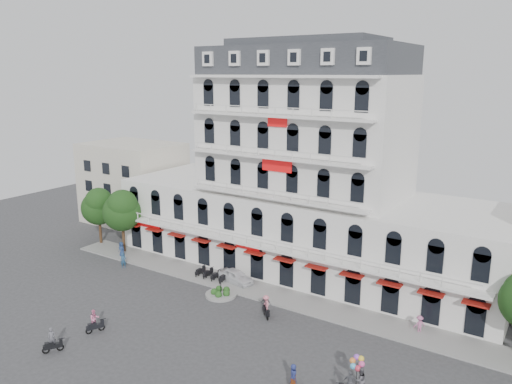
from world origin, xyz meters
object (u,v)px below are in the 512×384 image
object	(u,v)px
parked_car	(236,276)
rider_southwest	(95,321)
rider_center	(266,306)
balloon_vendor	(359,374)
rider_east	(293,377)
rider_west	(52,341)

from	to	relation	value
parked_car	rider_southwest	size ratio (longest dim) A/B	2.02
rider_center	balloon_vendor	bearing A→B (deg)	17.92
rider_southwest	rider_east	size ratio (longest dim) A/B	1.09
balloon_vendor	rider_west	bearing A→B (deg)	-158.65
rider_west	rider_center	distance (m)	18.49
rider_east	rider_center	size ratio (longest dim) A/B	0.89
rider_east	rider_center	xyz separation A→B (m)	(-7.38, 8.11, 0.22)
rider_center	balloon_vendor	size ratio (longest dim) A/B	0.90
rider_west	rider_east	distance (m)	19.85
rider_west	rider_east	world-z (taller)	rider_west
rider_southwest	balloon_vendor	xyz separation A→B (m)	(22.50, 4.88, 0.15)
rider_southwest	rider_center	bearing A→B (deg)	-22.05
rider_west	rider_east	size ratio (longest dim) A/B	1.10
rider_southwest	rider_center	xyz separation A→B (m)	(11.10, 10.54, 0.07)
rider_southwest	rider_west	bearing A→B (deg)	-159.62
rider_west	rider_center	xyz separation A→B (m)	(11.39, 14.56, 0.19)
rider_west	parked_car	bearing A→B (deg)	19.74
rider_southwest	balloon_vendor	distance (m)	23.02
parked_car	rider_center	xyz separation A→B (m)	(6.90, -4.88, 0.43)
rider_west	rider_southwest	size ratio (longest dim) A/B	1.01
rider_west	rider_east	bearing A→B (deg)	-38.27
parked_car	rider_center	bearing A→B (deg)	-115.17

